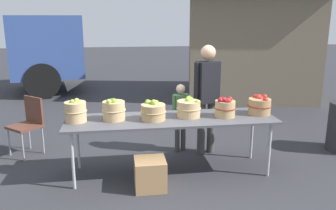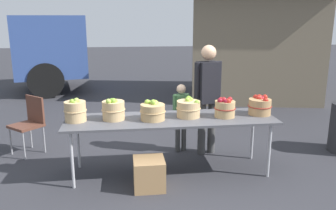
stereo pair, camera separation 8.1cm
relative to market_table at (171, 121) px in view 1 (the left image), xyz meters
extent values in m
plane|color=#2D2D33|center=(0.00, 0.00, -0.71)|extent=(40.00, 40.00, 0.00)
cube|color=#4C4C51|center=(0.00, 0.00, 0.02)|extent=(2.70, 0.76, 0.03)
cylinder|color=#B2B2B7|center=(-1.23, -0.30, -0.35)|extent=(0.04, 0.04, 0.72)
cylinder|color=#B2B2B7|center=(1.23, -0.30, -0.35)|extent=(0.04, 0.04, 0.72)
cylinder|color=#B2B2B7|center=(-1.23, 0.30, -0.35)|extent=(0.04, 0.04, 0.72)
cylinder|color=#B2B2B7|center=(1.23, 0.30, -0.35)|extent=(0.04, 0.04, 0.72)
cylinder|color=tan|center=(-1.20, 0.02, 0.16)|extent=(0.26, 0.26, 0.25)
torus|color=tan|center=(-1.20, 0.02, 0.17)|extent=(0.28, 0.28, 0.01)
sphere|color=#9EC647|center=(-1.18, 0.00, 0.31)|extent=(0.07, 0.07, 0.07)
sphere|color=#7AA833|center=(-1.17, 0.00, 0.28)|extent=(0.08, 0.08, 0.08)
sphere|color=#8CB738|center=(-1.23, 0.00, 0.30)|extent=(0.07, 0.07, 0.07)
sphere|color=#9EC647|center=(-1.19, -0.03, 0.28)|extent=(0.07, 0.07, 0.07)
cylinder|color=tan|center=(-0.73, 0.04, 0.16)|extent=(0.28, 0.28, 0.24)
torus|color=tan|center=(-0.73, 0.04, 0.17)|extent=(0.30, 0.30, 0.01)
sphere|color=#9EC647|center=(-0.79, -0.05, 0.30)|extent=(0.07, 0.07, 0.07)
sphere|color=#8CB738|center=(-0.71, 0.02, 0.27)|extent=(0.07, 0.07, 0.07)
sphere|color=#7AA833|center=(-0.73, -0.01, 0.29)|extent=(0.08, 0.08, 0.08)
sphere|color=#7AA833|center=(-0.75, 0.05, 0.27)|extent=(0.08, 0.08, 0.08)
cylinder|color=tan|center=(-0.24, -0.04, 0.14)|extent=(0.31, 0.31, 0.20)
torus|color=tan|center=(-0.24, -0.04, 0.15)|extent=(0.33, 0.33, 0.01)
sphere|color=#7AA833|center=(-0.23, -0.03, 0.26)|extent=(0.07, 0.07, 0.07)
sphere|color=#8CB738|center=(-0.30, 0.04, 0.25)|extent=(0.07, 0.07, 0.07)
sphere|color=#8CB738|center=(-0.23, -0.01, 0.26)|extent=(0.08, 0.08, 0.08)
sphere|color=#9EC647|center=(-0.21, -0.04, 0.24)|extent=(0.07, 0.07, 0.07)
sphere|color=#8CB738|center=(-0.28, 0.05, 0.24)|extent=(0.08, 0.08, 0.08)
sphere|color=#9EC647|center=(-0.20, 0.02, 0.24)|extent=(0.08, 0.08, 0.08)
cylinder|color=tan|center=(0.23, 0.04, 0.14)|extent=(0.30, 0.30, 0.21)
torus|color=tan|center=(0.23, 0.04, 0.15)|extent=(0.32, 0.32, 0.01)
sphere|color=#8CB738|center=(0.22, 0.04, 0.27)|extent=(0.06, 0.06, 0.06)
sphere|color=#7AA833|center=(0.27, 0.09, 0.25)|extent=(0.08, 0.08, 0.08)
sphere|color=#7AA833|center=(0.23, 0.04, 0.24)|extent=(0.08, 0.08, 0.08)
sphere|color=#7AA833|center=(0.24, 0.04, 0.24)|extent=(0.07, 0.07, 0.07)
sphere|color=#7AA833|center=(0.25, 0.13, 0.26)|extent=(0.07, 0.07, 0.07)
sphere|color=#7AA833|center=(0.33, -0.04, 0.24)|extent=(0.07, 0.07, 0.07)
cylinder|color=tan|center=(0.70, -0.03, 0.14)|extent=(0.26, 0.26, 0.21)
torus|color=maroon|center=(0.70, -0.03, 0.15)|extent=(0.28, 0.28, 0.01)
sphere|color=maroon|center=(0.62, -0.07, 0.27)|extent=(0.07, 0.07, 0.07)
sphere|color=#B22319|center=(0.67, 0.06, 0.24)|extent=(0.08, 0.08, 0.08)
sphere|color=maroon|center=(0.69, -0.10, 0.26)|extent=(0.07, 0.07, 0.07)
sphere|color=maroon|center=(0.77, -0.02, 0.27)|extent=(0.07, 0.07, 0.07)
sphere|color=maroon|center=(0.68, -0.03, 0.26)|extent=(0.08, 0.08, 0.08)
sphere|color=maroon|center=(0.75, -0.03, 0.25)|extent=(0.07, 0.07, 0.07)
sphere|color=#B22319|center=(0.72, -0.10, 0.26)|extent=(0.08, 0.08, 0.08)
cylinder|color=#A87F51|center=(1.20, 0.03, 0.14)|extent=(0.29, 0.29, 0.21)
torus|color=maroon|center=(1.20, 0.03, 0.15)|extent=(0.31, 0.31, 0.01)
sphere|color=#B22319|center=(1.28, 0.07, 0.26)|extent=(0.07, 0.07, 0.07)
sphere|color=#B22319|center=(1.24, -0.06, 0.25)|extent=(0.07, 0.07, 0.07)
sphere|color=#B22319|center=(1.21, 0.09, 0.26)|extent=(0.08, 0.08, 0.08)
sphere|color=maroon|center=(1.24, 0.08, 0.24)|extent=(0.08, 0.08, 0.08)
sphere|color=#B22319|center=(1.18, 0.13, 0.25)|extent=(0.08, 0.08, 0.08)
sphere|color=#B22319|center=(1.19, 0.07, 0.25)|extent=(0.07, 0.07, 0.07)
sphere|color=#B22319|center=(1.21, 0.05, 0.24)|extent=(0.07, 0.07, 0.07)
cylinder|color=#3F3F3F|center=(0.70, 0.61, -0.31)|extent=(0.12, 0.12, 0.80)
cylinder|color=#3F3F3F|center=(0.54, 0.57, -0.31)|extent=(0.12, 0.12, 0.80)
cube|color=black|center=(0.62, 0.59, 0.38)|extent=(0.34, 0.28, 0.60)
sphere|color=tan|center=(0.62, 0.59, 0.81)|extent=(0.22, 0.22, 0.22)
cylinder|color=black|center=(0.79, 0.64, 0.42)|extent=(0.08, 0.08, 0.53)
cylinder|color=black|center=(0.45, 0.55, 0.42)|extent=(0.08, 0.08, 0.53)
cylinder|color=#3F3F3F|center=(0.30, 0.74, -0.46)|extent=(0.07, 0.07, 0.51)
cylinder|color=#3F3F3F|center=(0.20, 0.71, -0.46)|extent=(0.07, 0.07, 0.51)
cube|color=#4C7F4C|center=(0.25, 0.73, -0.01)|extent=(0.23, 0.20, 0.38)
sphere|color=beige|center=(0.25, 0.73, 0.27)|extent=(0.14, 0.14, 0.14)
cylinder|color=#4C7F4C|center=(0.36, 0.76, 0.01)|extent=(0.05, 0.05, 0.34)
cylinder|color=#4C7F4C|center=(0.15, 0.69, 0.01)|extent=(0.05, 0.05, 0.34)
cube|color=#334C8C|center=(-2.58, 5.73, 0.54)|extent=(2.17, 2.41, 1.60)
cube|color=black|center=(-1.74, 5.90, 0.86)|extent=(0.38, 1.74, 0.80)
cylinder|color=black|center=(-2.92, 6.63, -0.26)|extent=(0.94, 0.45, 0.90)
cylinder|color=black|center=(-2.55, 4.77, -0.26)|extent=(0.94, 0.45, 0.90)
cube|color=#726651|center=(2.67, 4.34, 0.59)|extent=(3.41, 2.94, 2.60)
cube|color=white|center=(2.91, 3.15, 0.79)|extent=(1.38, 0.31, 0.90)
cube|color=brown|center=(-2.06, 0.92, -0.27)|extent=(0.57, 0.57, 0.04)
cube|color=brown|center=(-1.94, 1.05, -0.05)|extent=(0.32, 0.29, 0.40)
cylinder|color=gray|center=(-2.30, 0.91, -0.50)|extent=(0.02, 0.02, 0.42)
cylinder|color=gray|center=(-2.05, 0.68, -0.50)|extent=(0.02, 0.02, 0.42)
cylinder|color=gray|center=(-2.07, 1.16, -0.50)|extent=(0.02, 0.02, 0.42)
cylinder|color=gray|center=(-1.82, 0.93, -0.50)|extent=(0.02, 0.02, 0.42)
cube|color=#A87F51|center=(-0.32, -0.41, -0.53)|extent=(0.37, 0.37, 0.37)
camera|label=1|loc=(-0.67, -4.27, 1.31)|focal=37.35mm
camera|label=2|loc=(-0.59, -4.28, 1.31)|focal=37.35mm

